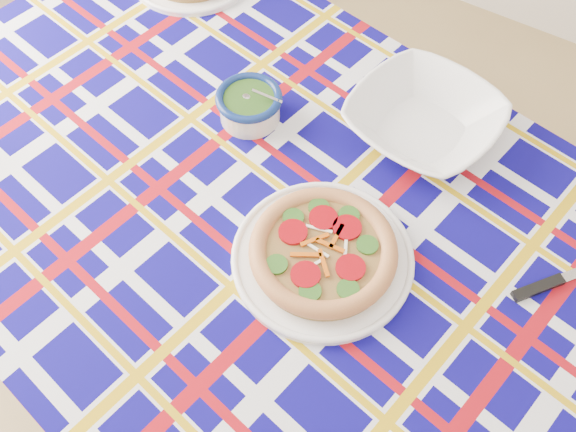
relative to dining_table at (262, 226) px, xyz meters
The scene contains 5 objects.
dining_table is the anchor object (origin of this frame).
tablecloth 0.03m from the dining_table, ahead, with size 1.71×1.08×0.11m, color #0B0566, non-canonical shape.
main_focaccia_plate 0.20m from the dining_table, 15.36° to the right, with size 0.34×0.34×0.07m, color olive, non-canonical shape.
pesto_bowl 0.25m from the dining_table, 129.09° to the left, with size 0.14×0.14×0.08m, color #1B3B10, non-canonical shape.
serving_bowl 0.39m from the dining_table, 60.66° to the left, with size 0.30×0.30×0.07m, color white.
Camera 1 is at (-0.12, -0.32, 1.81)m, focal length 40.00 mm.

